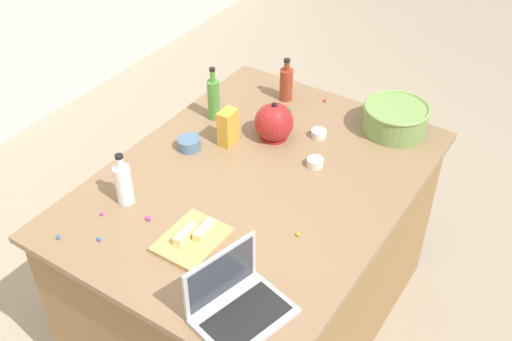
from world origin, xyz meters
TOP-DOWN VIEW (x-y plane):
  - ground_plane at (0.00, 0.00)m, footprint 12.00×12.00m
  - island_counter at (0.00, 0.00)m, footprint 1.59×1.20m
  - laptop at (-0.61, -0.33)m, footprint 0.36×0.30m
  - mixing_bowl_large at (0.66, -0.34)m, footprint 0.31×0.31m
  - bottle_olive at (0.29, 0.43)m, footprint 0.06×0.06m
  - bottle_soy at (0.62, 0.23)m, footprint 0.07×0.07m
  - bottle_vinegar at (-0.40, 0.36)m, footprint 0.07×0.07m
  - kettle at (0.31, 0.10)m, footprint 0.21×0.18m
  - cutting_board at (-0.44, -0.00)m, footprint 0.26×0.21m
  - butter_stick_left at (-0.39, -0.03)m, footprint 0.11×0.04m
  - butter_stick_right at (-0.45, 0.02)m, footprint 0.11×0.04m
  - ramekin_small at (0.02, 0.37)m, footprint 0.10×0.10m
  - ramekin_medium at (0.22, -0.16)m, footprint 0.07×0.07m
  - ramekin_wide at (0.42, -0.07)m, footprint 0.07×0.07m
  - candy_bag at (0.15, 0.25)m, footprint 0.09×0.06m
  - candy_0 at (0.70, 0.05)m, footprint 0.01×0.01m
  - candy_1 at (0.54, 0.15)m, footprint 0.02×0.02m
  - candy_2 at (-0.19, -0.32)m, footprint 0.02×0.02m
  - candy_3 at (-0.62, 0.30)m, footprint 0.02×0.02m
  - candy_4 at (-0.44, 0.21)m, footprint 0.02×0.02m
  - candy_5 at (-0.70, 0.43)m, footprint 0.02×0.02m
  - candy_6 at (-0.51, 0.39)m, footprint 0.01×0.01m

SIDE VIEW (x-z plane):
  - ground_plane at x=0.00m, z-range 0.00..0.00m
  - island_counter at x=0.00m, z-range 0.00..0.90m
  - candy_6 at x=-0.51m, z-range 0.90..0.91m
  - candy_0 at x=0.70m, z-range 0.90..0.91m
  - candy_5 at x=-0.70m, z-range 0.90..0.92m
  - candy_2 at x=-0.19m, z-range 0.90..0.92m
  - candy_1 at x=0.54m, z-range 0.90..0.92m
  - candy_3 at x=-0.62m, z-range 0.90..0.92m
  - cutting_board at x=-0.44m, z-range 0.90..0.92m
  - candy_4 at x=-0.44m, z-range 0.90..0.92m
  - ramekin_wide at x=0.42m, z-range 0.90..0.94m
  - ramekin_medium at x=0.22m, z-range 0.90..0.94m
  - ramekin_small at x=0.02m, z-range 0.90..0.95m
  - butter_stick_left at x=-0.39m, z-range 0.92..0.95m
  - butter_stick_right at x=-0.45m, z-range 0.92..0.95m
  - laptop at x=-0.61m, z-range 0.84..1.06m
  - mixing_bowl_large at x=0.66m, z-range 0.90..1.04m
  - kettle at x=0.31m, z-range 0.88..1.08m
  - candy_bag at x=0.15m, z-range 0.90..1.07m
  - bottle_soy at x=0.62m, z-range 0.88..1.10m
  - bottle_vinegar at x=-0.40m, z-range 0.88..1.11m
  - bottle_olive at x=0.29m, z-range 0.87..1.14m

